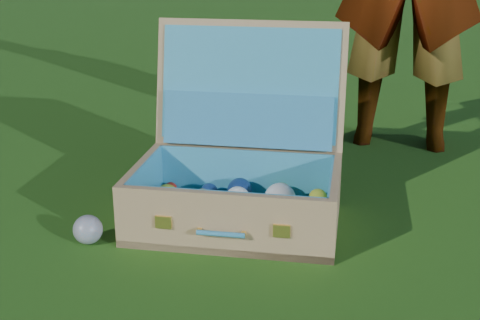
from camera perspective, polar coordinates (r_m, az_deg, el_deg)
ground at (r=1.75m, az=2.90°, el=-8.06°), size 60.00×60.00×0.00m
stray_ball at (r=1.84m, az=-12.86°, el=-5.81°), size 0.08×0.08×0.08m
suitcase at (r=1.93m, az=0.18°, el=-0.49°), size 0.58×0.53×0.55m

